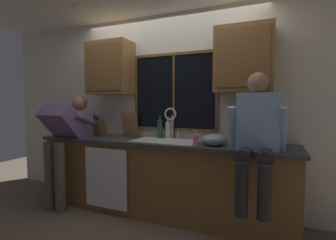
% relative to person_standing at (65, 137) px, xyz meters
% --- Properties ---
extents(back_wall, '(5.55, 0.12, 2.55)m').
position_rel_person_standing_xyz_m(back_wall, '(1.25, 0.64, 0.34)').
color(back_wall, silver).
rests_on(back_wall, floor).
extents(ceiling_downlight_left, '(0.14, 0.14, 0.01)m').
position_rel_person_standing_xyz_m(ceiling_downlight_left, '(0.30, -0.02, 1.61)').
color(ceiling_downlight_left, '#FFEAB2').
extents(window_glass, '(1.10, 0.02, 0.95)m').
position_rel_person_standing_xyz_m(window_glass, '(1.34, 0.57, 0.59)').
color(window_glass, black).
extents(window_frame_top, '(1.17, 0.02, 0.04)m').
position_rel_person_standing_xyz_m(window_frame_top, '(1.34, 0.56, 1.08)').
color(window_frame_top, brown).
extents(window_frame_bottom, '(1.17, 0.02, 0.04)m').
position_rel_person_standing_xyz_m(window_frame_bottom, '(1.34, 0.56, 0.10)').
color(window_frame_bottom, brown).
extents(window_frame_left, '(0.04, 0.02, 0.95)m').
position_rel_person_standing_xyz_m(window_frame_left, '(0.77, 0.56, 0.59)').
color(window_frame_left, brown).
extents(window_frame_right, '(0.03, 0.02, 0.95)m').
position_rel_person_standing_xyz_m(window_frame_right, '(1.91, 0.56, 0.59)').
color(window_frame_right, brown).
extents(window_mullion_center, '(0.02, 0.02, 0.95)m').
position_rel_person_standing_xyz_m(window_mullion_center, '(1.34, 0.56, 0.59)').
color(window_mullion_center, brown).
extents(lower_cabinet_run, '(3.15, 0.58, 0.88)m').
position_rel_person_standing_xyz_m(lower_cabinet_run, '(1.25, 0.29, -0.49)').
color(lower_cabinet_run, brown).
rests_on(lower_cabinet_run, floor).
extents(countertop, '(3.21, 0.62, 0.04)m').
position_rel_person_standing_xyz_m(countertop, '(1.25, 0.27, -0.03)').
color(countertop, '#38383D').
rests_on(countertop, lower_cabinet_run).
extents(dishwasher_front, '(0.60, 0.02, 0.74)m').
position_rel_person_standing_xyz_m(dishwasher_front, '(0.67, -0.03, -0.48)').
color(dishwasher_front, white).
extents(upper_cabinet_left, '(0.62, 0.36, 0.72)m').
position_rel_person_standing_xyz_m(upper_cabinet_left, '(0.45, 0.41, 0.93)').
color(upper_cabinet_left, olive).
extents(upper_cabinet_right, '(0.62, 0.36, 0.72)m').
position_rel_person_standing_xyz_m(upper_cabinet_right, '(2.23, 0.41, 0.93)').
color(upper_cabinet_right, olive).
extents(sink, '(0.80, 0.46, 0.21)m').
position_rel_person_standing_xyz_m(sink, '(1.34, 0.28, -0.11)').
color(sink, white).
rests_on(sink, lower_cabinet_run).
extents(faucet, '(0.18, 0.09, 0.40)m').
position_rel_person_standing_xyz_m(faucet, '(1.35, 0.46, 0.24)').
color(faucet, silver).
rests_on(faucet, countertop).
extents(person_standing, '(0.53, 0.72, 1.48)m').
position_rel_person_standing_xyz_m(person_standing, '(0.00, 0.00, 0.00)').
color(person_standing, '#595147').
rests_on(person_standing, floor).
extents(person_sitting_on_counter, '(0.54, 0.61, 1.26)m').
position_rel_person_standing_xyz_m(person_sitting_on_counter, '(2.40, 0.01, 0.17)').
color(person_sitting_on_counter, '#262628').
rests_on(person_sitting_on_counter, countertop).
extents(knife_block, '(0.12, 0.18, 0.32)m').
position_rel_person_standing_xyz_m(knife_block, '(0.26, 0.38, 0.09)').
color(knife_block, brown).
rests_on(knife_block, countertop).
extents(cutting_board, '(0.24, 0.09, 0.32)m').
position_rel_person_standing_xyz_m(cutting_board, '(0.70, 0.50, 0.14)').
color(cutting_board, '#997047').
rests_on(cutting_board, countertop).
extents(mixing_bowl, '(0.27, 0.27, 0.14)m').
position_rel_person_standing_xyz_m(mixing_bowl, '(1.96, 0.19, 0.05)').
color(mixing_bowl, '#8C99A8').
rests_on(mixing_bowl, countertop).
extents(soap_dispenser, '(0.06, 0.07, 0.17)m').
position_rel_person_standing_xyz_m(soap_dispenser, '(1.79, 0.07, 0.05)').
color(soap_dispenser, pink).
rests_on(soap_dispenser, countertop).
extents(bottle_green_glass, '(0.07, 0.07, 0.31)m').
position_rel_person_standing_xyz_m(bottle_green_glass, '(1.19, 0.45, 0.11)').
color(bottle_green_glass, '#1E592D').
rests_on(bottle_green_glass, countertop).
extents(bottle_tall_clear, '(0.07, 0.07, 0.29)m').
position_rel_person_standing_xyz_m(bottle_tall_clear, '(1.29, 0.47, 0.10)').
color(bottle_tall_clear, silver).
rests_on(bottle_tall_clear, countertop).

